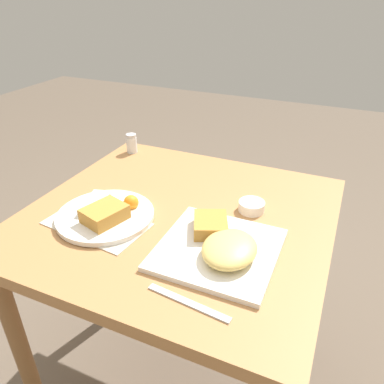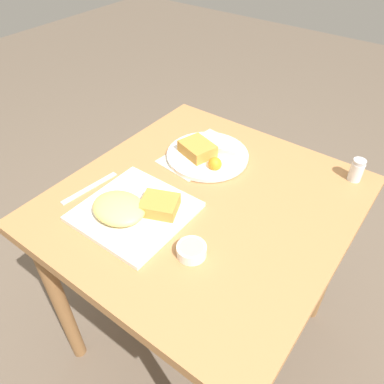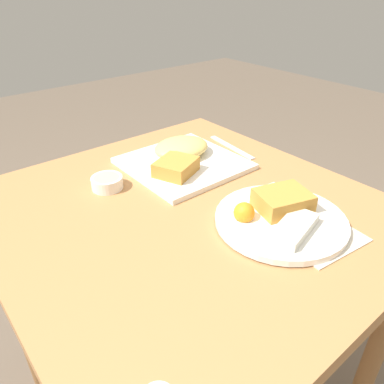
% 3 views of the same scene
% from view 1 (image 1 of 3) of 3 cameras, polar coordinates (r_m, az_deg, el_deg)
% --- Properties ---
extents(ground_plane, '(8.00, 8.00, 0.00)m').
position_cam_1_polar(ground_plane, '(1.63, -1.55, -26.44)').
color(ground_plane, brown).
extents(dining_table, '(0.81, 0.86, 0.77)m').
position_cam_1_polar(dining_table, '(1.15, -2.00, -7.59)').
color(dining_table, '#B27A47').
rests_on(dining_table, ground_plane).
extents(menu_card, '(0.19, 0.29, 0.00)m').
position_cam_1_polar(menu_card, '(1.07, -14.31, -4.72)').
color(menu_card, beige).
rests_on(menu_card, dining_table).
extents(plate_square_near, '(0.29, 0.29, 0.06)m').
position_cam_1_polar(plate_square_near, '(0.93, 4.47, -8.15)').
color(plate_square_near, white).
rests_on(plate_square_near, dining_table).
extents(plate_oval_far, '(0.27, 0.27, 0.05)m').
position_cam_1_polar(plate_oval_far, '(1.07, -13.00, -3.19)').
color(plate_oval_far, white).
rests_on(plate_oval_far, menu_card).
extents(sauce_ramekin, '(0.08, 0.08, 0.03)m').
position_cam_1_polar(sauce_ramekin, '(1.10, 9.07, -2.12)').
color(sauce_ramekin, white).
rests_on(sauce_ramekin, dining_table).
extents(salt_shaker, '(0.04, 0.04, 0.07)m').
position_cam_1_polar(salt_shaker, '(1.48, -9.17, 7.17)').
color(salt_shaker, white).
rests_on(salt_shaker, dining_table).
extents(butter_knife, '(0.04, 0.19, 0.00)m').
position_cam_1_polar(butter_knife, '(0.81, -0.58, -16.50)').
color(butter_knife, silver).
rests_on(butter_knife, dining_table).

